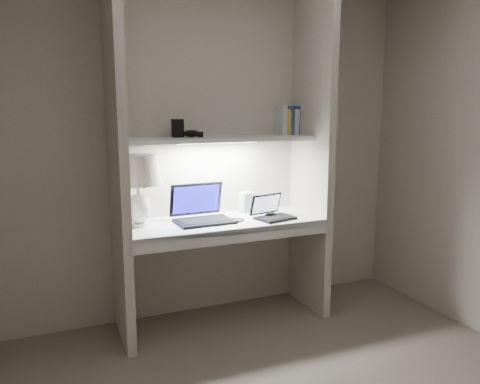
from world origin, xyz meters
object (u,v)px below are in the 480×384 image
table_lamp (138,178)px  book_row (290,121)px  speaker (247,202)px  laptop_main (201,213)px  laptop_netbook (272,213)px

table_lamp → book_row: size_ratio=2.21×
book_row → speaker: bearing=-177.6°
laptop_main → table_lamp: bearing=175.3°
laptop_main → speaker: bearing=16.5°
laptop_main → laptop_netbook: bearing=-16.5°
table_lamp → laptop_netbook: (0.95, -0.15, -0.29)m
laptop_netbook → book_row: (0.29, 0.29, 0.66)m
speaker → book_row: bearing=-10.8°
table_lamp → book_row: 1.30m
laptop_main → book_row: size_ratio=1.82×
table_lamp → speaker: (0.86, 0.13, -0.26)m
table_lamp → laptop_main: table_lamp is taller
speaker → book_row: size_ratio=0.69×
speaker → laptop_netbook: bearing=-86.3°
laptop_netbook → book_row: size_ratio=1.41×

